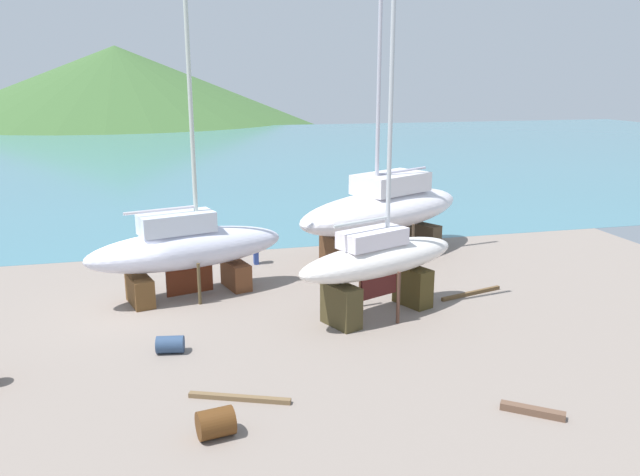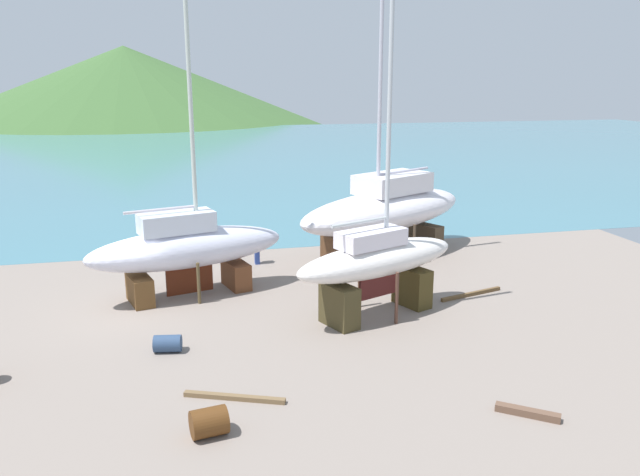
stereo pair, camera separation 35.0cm
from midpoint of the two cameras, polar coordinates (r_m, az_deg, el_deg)
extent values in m
plane|color=gray|center=(18.62, -18.41, -11.91)|extent=(48.44, 48.44, 0.00)
cube|color=teal|center=(68.90, -15.40, 7.21)|extent=(172.85, 79.16, 0.01)
cone|color=#3E6331|center=(130.68, -17.80, 10.22)|extent=(140.03, 140.03, 27.67)
cube|color=brown|center=(27.39, 1.91, -1.34)|extent=(1.86, 2.61, 1.19)
cube|color=#453726|center=(30.88, 8.37, 0.33)|extent=(1.86, 2.61, 1.19)
cylinder|color=#493A2B|center=(27.89, 8.06, -0.54)|extent=(0.12, 0.12, 1.79)
cylinder|color=#533521|center=(30.20, 2.85, 0.74)|extent=(0.12, 0.12, 1.79)
ellipsoid|color=white|center=(28.73, 5.41, 2.52)|extent=(10.09, 7.51, 1.72)
cube|color=#52140C|center=(29.07, 5.34, -0.31)|extent=(2.09, 1.19, 1.21)
cube|color=white|center=(28.87, 6.12, 5.00)|extent=(4.01, 3.39, 0.86)
cylinder|color=#B9B8C7|center=(27.77, 5.04, 15.84)|extent=(0.18, 0.18, 11.66)
cylinder|color=#B8B5C6|center=(29.34, 7.09, 6.05)|extent=(3.05, 1.74, 0.12)
cube|color=brown|center=(24.83, -8.03, -3.34)|extent=(1.10, 1.70, 1.03)
cube|color=brown|center=(23.78, -16.43, -4.60)|extent=(1.10, 1.70, 1.03)
cylinder|color=brown|center=(25.15, -12.93, -2.73)|extent=(0.12, 0.12, 1.55)
cylinder|color=brown|center=(23.18, -11.34, -4.11)|extent=(0.12, 0.12, 1.55)
ellipsoid|color=silver|center=(23.86, -12.30, -0.95)|extent=(7.73, 3.95, 1.47)
cube|color=#52200F|center=(24.22, -12.15, -3.79)|extent=(1.75, 0.57, 1.03)
cube|color=silver|center=(23.51, -13.30, 1.34)|extent=(2.91, 1.87, 0.73)
cylinder|color=silver|center=(23.17, -12.14, 12.29)|extent=(0.16, 0.16, 9.59)
cylinder|color=silver|center=(23.25, -14.70, 2.46)|extent=(2.55, 0.83, 0.11)
cube|color=#433719|center=(22.94, 7.98, -4.36)|extent=(1.20, 1.58, 1.40)
cube|color=#433920|center=(20.86, 1.46, -6.15)|extent=(1.20, 1.58, 1.40)
cylinder|color=#503223|center=(22.49, 3.25, -4.09)|extent=(0.12, 0.12, 1.79)
cylinder|color=#523428|center=(21.12, 6.65, -5.41)|extent=(0.12, 0.12, 1.79)
ellipsoid|color=white|center=(21.46, 4.96, -1.90)|extent=(6.78, 4.20, 1.13)
cube|color=#541E1C|center=(21.74, 4.90, -4.32)|extent=(1.49, 0.69, 0.79)
cube|color=white|center=(21.04, 4.33, 0.01)|extent=(2.61, 1.90, 0.56)
cylinder|color=silver|center=(20.84, 5.95, 11.64)|extent=(0.15, 0.15, 9.04)
cylinder|color=silver|center=(20.58, 3.32, 1.47)|extent=(2.17, 1.00, 0.11)
cube|color=#2B4290|center=(27.86, -6.19, -1.55)|extent=(0.20, 0.34, 0.81)
cube|color=orange|center=(27.68, -6.23, -0.19)|extent=(0.24, 0.44, 0.56)
sphere|color=tan|center=(27.59, -6.25, 0.60)|extent=(0.22, 0.22, 0.22)
cylinder|color=#553114|center=(15.20, -10.12, -16.21)|extent=(0.93, 0.81, 0.67)
cylinder|color=navy|center=(19.61, -13.95, -9.36)|extent=(0.88, 0.64, 0.52)
cube|color=brown|center=(24.53, 13.16, -4.91)|extent=(2.76, 0.88, 0.14)
cube|color=brown|center=(16.71, -7.94, -14.19)|extent=(2.54, 1.16, 0.13)
cube|color=brown|center=(16.72, 18.15, -14.69)|extent=(1.36, 1.11, 0.18)
camera|label=1|loc=(0.18, -90.41, -0.11)|focal=35.25mm
camera|label=2|loc=(0.18, 89.59, 0.11)|focal=35.25mm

